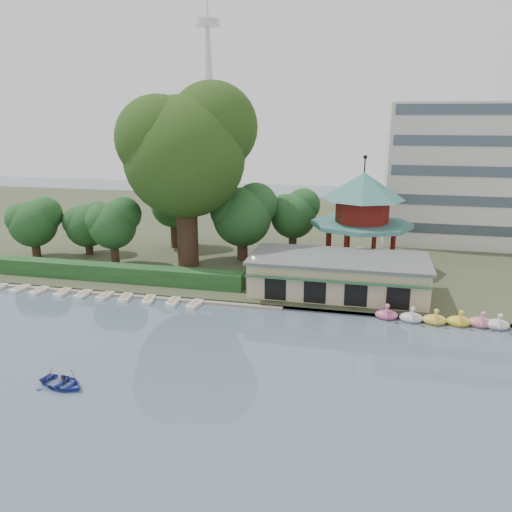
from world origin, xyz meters
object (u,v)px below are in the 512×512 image
(pavilion, at_px, (362,211))
(dock, at_px, (127,294))
(rowboat_with_passengers, at_px, (62,380))
(big_tree, at_px, (186,148))
(boathouse, at_px, (338,275))

(pavilion, bearing_deg, dock, -148.34)
(pavilion, distance_m, rowboat_with_passengers, 39.22)
(big_tree, bearing_deg, dock, -106.16)
(dock, xyz_separation_m, pavilion, (24.00, 14.80, 7.36))
(boathouse, bearing_deg, big_tree, 161.58)
(boathouse, relative_size, pavilion, 1.38)
(boathouse, xyz_separation_m, big_tree, (-18.80, 6.26, 12.55))
(pavilion, height_order, big_tree, big_tree)
(boathouse, height_order, pavilion, pavilion)
(boathouse, distance_m, big_tree, 23.46)
(pavilion, height_order, rowboat_with_passengers, pavilion)
(dock, xyz_separation_m, rowboat_with_passengers, (4.25, -18.36, 0.40))
(dock, relative_size, rowboat_with_passengers, 5.98)
(rowboat_with_passengers, bearing_deg, dock, 103.03)
(dock, distance_m, big_tree, 18.73)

